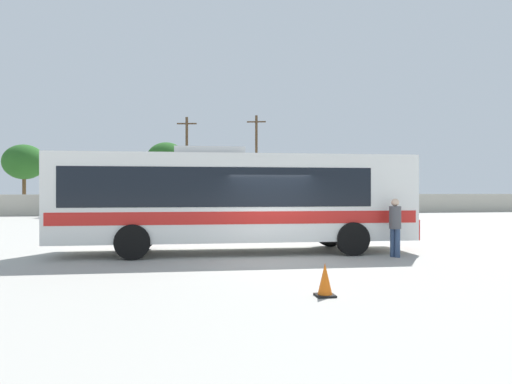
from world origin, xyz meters
TOP-DOWN VIEW (x-y plane):
  - ground_plane at (0.00, 10.00)m, footprint 300.00×300.00m
  - perimeter_wall at (0.00, 27.25)m, footprint 80.00×0.30m
  - coach_bus_white_red at (-1.03, 1.98)m, footprint 11.55×3.04m
  - attendant_by_bus_door at (3.73, 0.06)m, footprint 0.49×0.49m
  - parked_car_leftmost_grey at (-10.44, 24.41)m, footprint 4.07×2.06m
  - parked_car_second_white at (-4.73, 24.30)m, footprint 4.65×2.11m
  - parked_car_third_red at (0.97, 23.86)m, footprint 4.63×2.12m
  - parked_car_rightmost_dark_blue at (8.06, 23.75)m, footprint 4.38×2.08m
  - utility_pole_near at (-1.63, 30.29)m, footprint 1.79×0.46m
  - utility_pole_far at (4.95, 30.96)m, footprint 1.77×0.56m
  - roadside_tree_left at (-16.03, 31.98)m, footprint 3.68×3.68m
  - roadside_tree_midleft at (-3.49, 31.37)m, footprint 3.67×3.67m
  - traffic_cone_on_apron at (-0.07, -4.67)m, footprint 0.36×0.36m

SIDE VIEW (x-z plane):
  - ground_plane at x=0.00m, z-range 0.00..0.00m
  - traffic_cone_on_apron at x=-0.07m, z-range -0.01..0.63m
  - parked_car_second_white at x=-4.73m, z-range 0.05..1.48m
  - parked_car_third_red at x=0.97m, z-range 0.05..1.49m
  - parked_car_rightmost_dark_blue at x=8.06m, z-range 0.04..1.53m
  - parked_car_leftmost_grey at x=-10.44m, z-range 0.04..1.59m
  - perimeter_wall at x=0.00m, z-range 0.00..1.71m
  - attendant_by_bus_door at x=3.73m, z-range 0.12..1.90m
  - coach_bus_white_red at x=-1.03m, z-range 0.12..3.52m
  - utility_pole_near at x=-1.63m, z-range 0.18..8.94m
  - roadside_tree_left at x=-16.03m, z-range 1.49..7.66m
  - utility_pole_far at x=4.95m, z-range 0.19..9.37m
  - roadside_tree_midleft at x=-3.49m, z-range 1.67..8.19m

